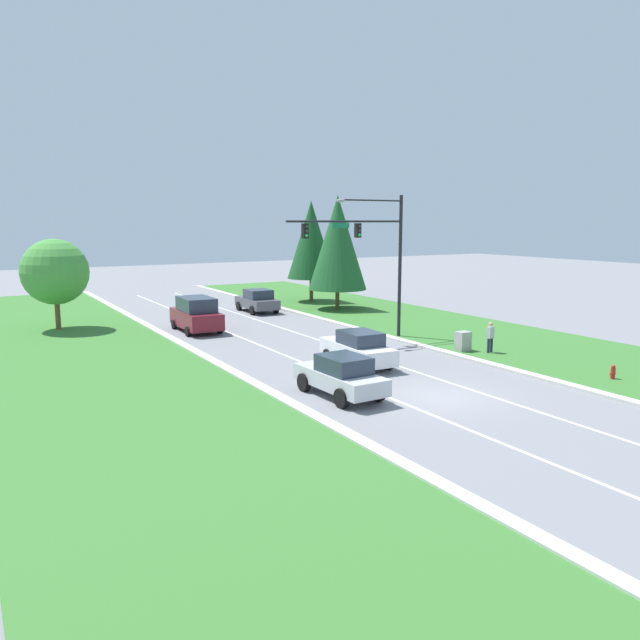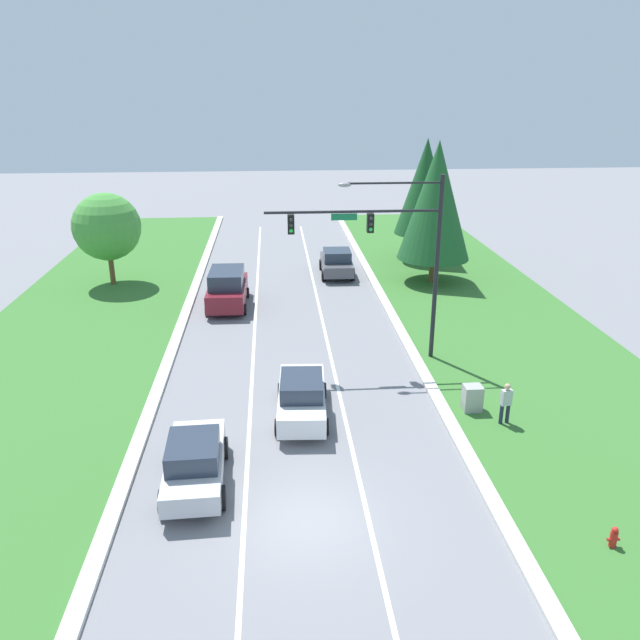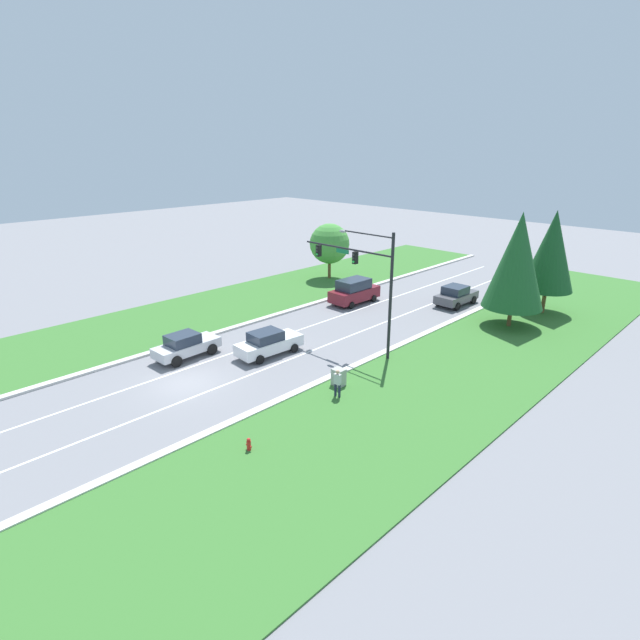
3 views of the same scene
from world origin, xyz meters
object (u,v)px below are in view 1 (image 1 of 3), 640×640
(utility_cabinet, at_px, (463,342))
(pedestrian, at_px, (490,336))
(conifer_far_right_tree, at_px, (311,240))
(graphite_sedan, at_px, (257,301))
(white_sedan, at_px, (358,348))
(silver_sedan, at_px, (341,376))
(fire_hydrant, at_px, (613,373))
(burgundy_suv, at_px, (196,314))
(conifer_near_right_tree, at_px, (338,243))
(oak_near_left_tree, at_px, (55,272))
(traffic_signal_mast, at_px, (371,245))

(utility_cabinet, distance_m, pedestrian, 1.45)
(pedestrian, distance_m, conifer_far_right_tree, 23.55)
(graphite_sedan, xyz_separation_m, white_sedan, (-3.27, -18.75, -0.03))
(silver_sedan, bearing_deg, utility_cabinet, 19.32)
(pedestrian, relative_size, fire_hydrant, 2.41)
(burgundy_suv, bearing_deg, utility_cabinet, -51.26)
(utility_cabinet, xyz_separation_m, conifer_near_right_tree, (2.59, 16.82, 4.68))
(conifer_near_right_tree, relative_size, oak_near_left_tree, 1.53)
(fire_hydrant, height_order, oak_near_left_tree, oak_near_left_tree)
(utility_cabinet, height_order, oak_near_left_tree, oak_near_left_tree)
(burgundy_suv, distance_m, fire_hydrant, 23.92)
(oak_near_left_tree, height_order, conifer_far_right_tree, conifer_far_right_tree)
(pedestrian, bearing_deg, burgundy_suv, -62.00)
(traffic_signal_mast, xyz_separation_m, conifer_near_right_tree, (5.00, 11.68, -0.31))
(burgundy_suv, bearing_deg, traffic_signal_mast, -44.92)
(white_sedan, height_order, fire_hydrant, white_sedan)
(white_sedan, height_order, utility_cabinet, white_sedan)
(burgundy_suv, xyz_separation_m, utility_cabinet, (10.10, -13.14, -0.53))
(traffic_signal_mast, xyz_separation_m, fire_hydrant, (3.91, -12.91, -5.19))
(silver_sedan, height_order, white_sedan, white_sedan)
(burgundy_suv, distance_m, oak_near_left_tree, 9.22)
(pedestrian, bearing_deg, conifer_far_right_tree, -105.32)
(pedestrian, bearing_deg, traffic_signal_mast, -71.76)
(conifer_near_right_tree, bearing_deg, silver_sedan, -121.41)
(silver_sedan, relative_size, pedestrian, 2.64)
(silver_sedan, relative_size, graphite_sedan, 1.01)
(silver_sedan, distance_m, utility_cabinet, 10.83)
(conifer_near_right_tree, bearing_deg, conifer_far_right_tree, 83.78)
(silver_sedan, bearing_deg, oak_near_left_tree, 107.00)
(traffic_signal_mast, relative_size, pedestrian, 4.94)
(fire_hydrant, xyz_separation_m, conifer_near_right_tree, (1.09, 24.58, 4.88))
(fire_hydrant, bearing_deg, conifer_far_right_tree, 86.82)
(oak_near_left_tree, bearing_deg, conifer_far_right_tree, 11.21)
(graphite_sedan, bearing_deg, white_sedan, -98.61)
(burgundy_suv, distance_m, conifer_near_right_tree, 13.85)
(oak_near_left_tree, bearing_deg, pedestrian, -45.68)
(conifer_far_right_tree, bearing_deg, fire_hydrant, -93.18)
(graphite_sedan, relative_size, white_sedan, 0.93)
(burgundy_suv, bearing_deg, oak_near_left_tree, 149.04)
(silver_sedan, height_order, oak_near_left_tree, oak_near_left_tree)
(white_sedan, distance_m, fire_hydrant, 11.31)
(oak_near_left_tree, bearing_deg, silver_sedan, -71.00)
(graphite_sedan, height_order, fire_hydrant, graphite_sedan)
(burgundy_suv, relative_size, conifer_far_right_tree, 0.57)
(graphite_sedan, xyz_separation_m, fire_hydrant, (4.77, -26.70, -0.53))
(traffic_signal_mast, distance_m, white_sedan, 7.97)
(white_sedan, bearing_deg, traffic_signal_mast, 53.44)
(fire_hydrant, bearing_deg, graphite_sedan, 100.13)
(traffic_signal_mast, distance_m, burgundy_suv, 11.95)
(oak_near_left_tree, bearing_deg, traffic_signal_mast, -39.92)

